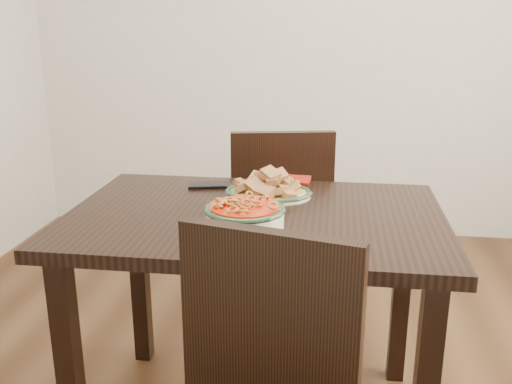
# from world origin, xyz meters

# --- Properties ---
(wall_back) EXTENTS (3.50, 0.10, 2.60)m
(wall_back) POSITION_xyz_m (0.00, 1.75, 1.30)
(wall_back) COLOR beige
(wall_back) RESTS_ON ground
(dining_table) EXTENTS (1.15, 0.77, 0.75)m
(dining_table) POSITION_xyz_m (-0.10, -0.13, 0.65)
(dining_table) COLOR black
(dining_table) RESTS_ON ground
(chair_far) EXTENTS (0.49, 0.49, 0.89)m
(chair_far) POSITION_xyz_m (-0.09, 0.56, 0.50)
(chair_far) COLOR black
(chair_far) RESTS_ON ground
(fish_plate) EXTENTS (0.28, 0.22, 0.11)m
(fish_plate) POSITION_xyz_m (-0.07, 0.04, 0.79)
(fish_plate) COLOR beige
(fish_plate) RESTS_ON dining_table
(noodle_bowl) EXTENTS (0.23, 0.23, 0.08)m
(noodle_bowl) POSITION_xyz_m (-0.11, -0.27, 0.79)
(noodle_bowl) COLOR #F4E7CE
(noodle_bowl) RESTS_ON dining_table
(smartphone) EXTENTS (0.15, 0.10, 0.01)m
(smartphone) POSITION_xyz_m (-0.30, 0.13, 0.76)
(smartphone) COLOR black
(smartphone) RESTS_ON dining_table
(napkin) EXTENTS (0.13, 0.12, 0.01)m
(napkin) POSITION_xyz_m (-0.01, 0.23, 0.76)
(napkin) COLOR maroon
(napkin) RESTS_ON dining_table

